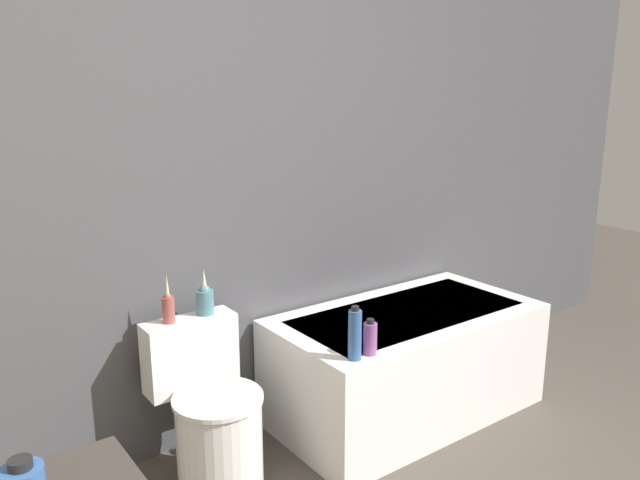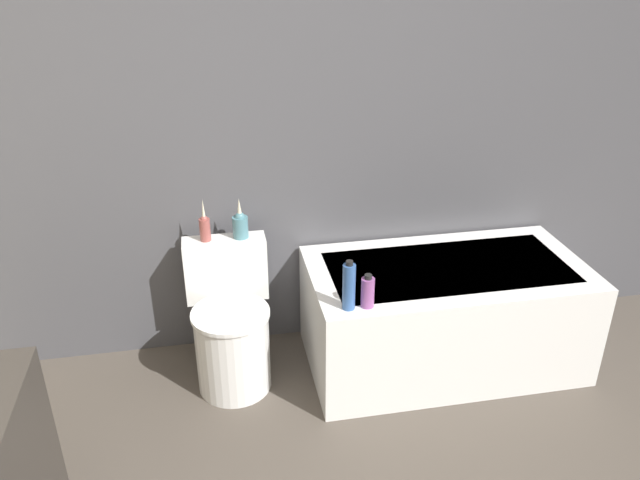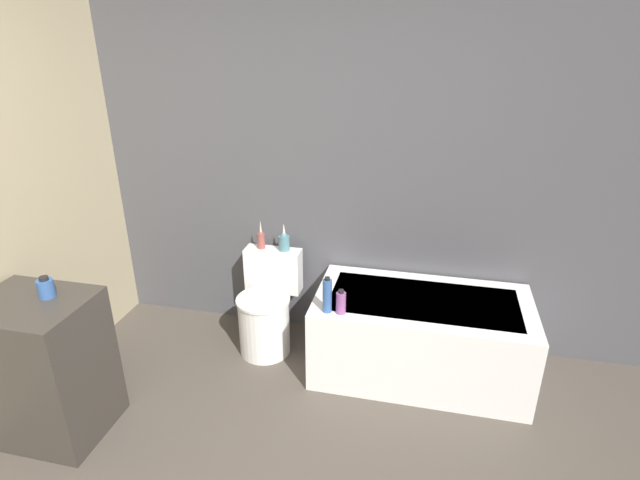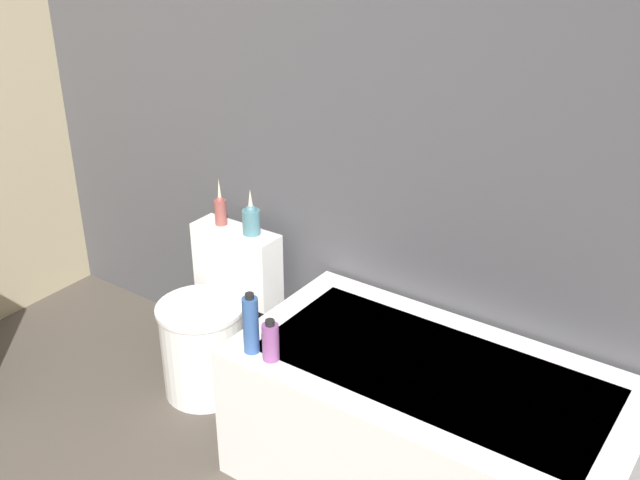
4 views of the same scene
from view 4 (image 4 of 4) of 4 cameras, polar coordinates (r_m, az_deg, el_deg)
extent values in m
cube|color=#4C4C51|center=(3.04, -0.14, 10.66)|extent=(6.40, 0.06, 2.60)
cube|color=white|center=(2.85, 8.19, -14.24)|extent=(1.41, 0.74, 0.57)
cube|color=#B7BCC6|center=(2.68, 8.57, -9.73)|extent=(1.21, 0.54, 0.01)
cylinder|color=white|center=(3.39, -8.89, -8.32)|extent=(0.37, 0.37, 0.42)
cylinder|color=white|center=(3.28, -9.16, -5.15)|extent=(0.38, 0.38, 0.02)
cube|color=white|center=(3.38, -6.34, -1.70)|extent=(0.41, 0.14, 0.33)
cylinder|color=#994C47|center=(3.34, -7.58, 2.11)|extent=(0.05, 0.05, 0.12)
sphere|color=#994C47|center=(3.32, -7.64, 3.02)|extent=(0.03, 0.03, 0.03)
cone|color=beige|center=(3.30, -7.69, 3.85)|extent=(0.02, 0.02, 0.10)
cylinder|color=teal|center=(3.24, -5.25, 1.37)|extent=(0.08, 0.08, 0.11)
sphere|color=teal|center=(3.21, -5.29, 2.26)|extent=(0.05, 0.05, 0.05)
cone|color=beige|center=(3.19, -5.33, 3.07)|extent=(0.03, 0.03, 0.10)
cylinder|color=#335999|center=(2.68, -5.29, -6.48)|extent=(0.06, 0.06, 0.22)
cylinder|color=black|center=(2.62, -5.40, -4.27)|extent=(0.03, 0.03, 0.02)
cylinder|color=#8C4C8C|center=(2.65, -3.79, -7.77)|extent=(0.06, 0.06, 0.14)
cylinder|color=black|center=(2.61, -3.84, -6.30)|extent=(0.03, 0.03, 0.02)
camera|label=1|loc=(3.10, -58.49, 6.09)|focal=35.00mm
camera|label=2|loc=(2.14, -72.78, 6.89)|focal=35.00mm
camera|label=3|loc=(1.32, -100.78, -0.90)|focal=28.00mm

